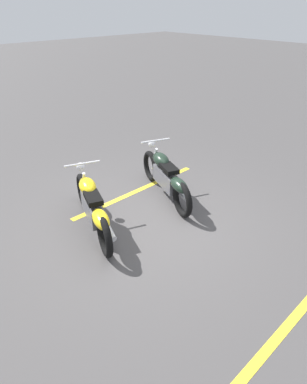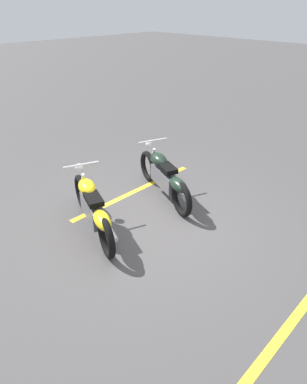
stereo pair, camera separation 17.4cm
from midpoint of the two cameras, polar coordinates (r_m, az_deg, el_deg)
ground_plane at (r=6.23m, az=-1.42°, el=-4.92°), size 60.00×60.00×0.00m
motorcycle_bright_foreground at (r=5.85m, az=-10.89°, el=-2.60°), size 2.13×0.92×1.04m
motorcycle_dark_foreground at (r=6.76m, az=1.14°, el=2.57°), size 2.12×0.92×1.04m
parking_stripe_near at (r=7.20m, az=-3.69°, el=0.18°), size 0.16×3.20×0.01m
parking_stripe_mid at (r=5.02m, az=22.35°, el=-17.75°), size 0.16×3.20×0.01m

